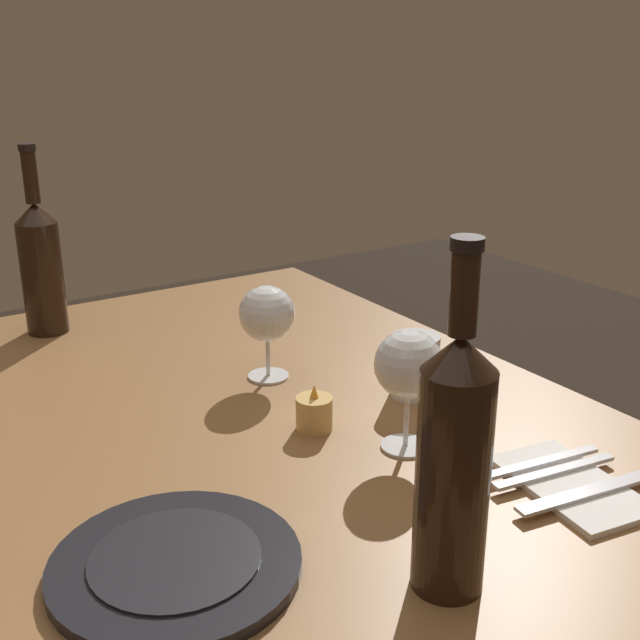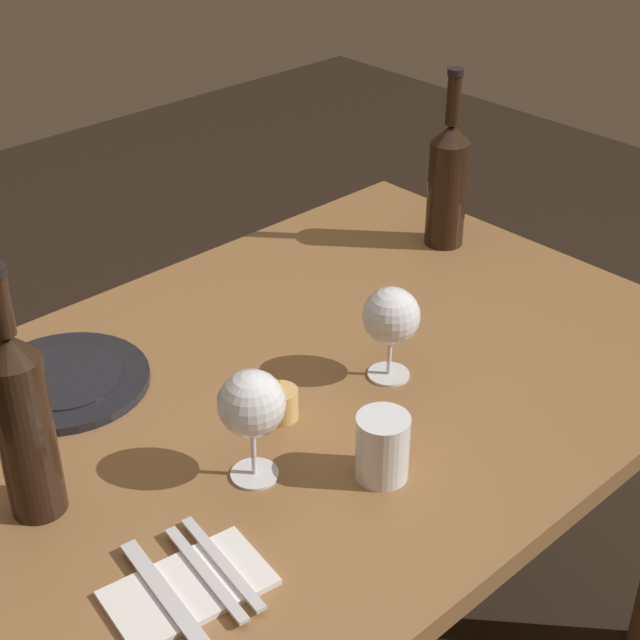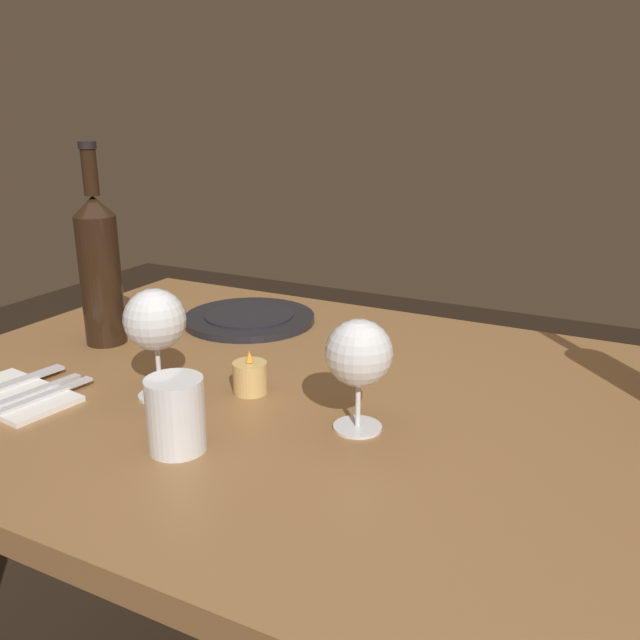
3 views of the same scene
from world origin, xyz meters
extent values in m
cube|color=olive|center=(0.00, 0.00, 0.72)|extent=(1.30, 0.90, 0.04)
cylinder|color=brown|center=(-0.58, 0.38, 0.35)|extent=(0.06, 0.06, 0.70)
cylinder|color=white|center=(-0.11, 0.08, 0.74)|extent=(0.07, 0.07, 0.00)
cylinder|color=white|center=(-0.11, 0.08, 0.78)|extent=(0.01, 0.01, 0.07)
sphere|color=white|center=(-0.11, 0.08, 0.85)|extent=(0.09, 0.09, 0.09)
cylinder|color=beige|center=(-0.11, 0.08, 0.84)|extent=(0.07, 0.07, 0.02)
cylinder|color=white|center=(0.20, 0.12, 0.74)|extent=(0.07, 0.07, 0.00)
cylinder|color=white|center=(0.20, 0.12, 0.78)|extent=(0.01, 0.01, 0.08)
sphere|color=white|center=(0.20, 0.12, 0.86)|extent=(0.09, 0.09, 0.09)
cylinder|color=beige|center=(0.20, 0.12, 0.86)|extent=(0.07, 0.07, 0.02)
cylinder|color=black|center=(-0.52, -0.16, 0.84)|extent=(0.08, 0.08, 0.21)
cone|color=black|center=(-0.52, -0.16, 0.96)|extent=(0.08, 0.08, 0.03)
cylinder|color=black|center=(-0.52, -0.16, 1.03)|extent=(0.03, 0.03, 0.09)
cylinder|color=black|center=(-0.52, -0.16, 1.08)|extent=(0.03, 0.03, 0.01)
cylinder|color=black|center=(0.44, -0.03, 0.86)|extent=(0.07, 0.07, 0.23)
cone|color=black|center=(0.44, -0.03, 0.99)|extent=(0.07, 0.07, 0.03)
cylinder|color=black|center=(0.44, -0.03, 1.05)|extent=(0.03, 0.03, 0.08)
cylinder|color=black|center=(0.44, -0.03, 1.09)|extent=(0.03, 0.03, 0.01)
cylinder|color=white|center=(0.07, 0.23, 0.79)|extent=(0.07, 0.07, 0.10)
cylinder|color=silver|center=(0.07, 0.23, 0.77)|extent=(0.06, 0.06, 0.06)
cylinder|color=#DBB266|center=(0.09, 0.04, 0.76)|extent=(0.05, 0.05, 0.05)
cylinder|color=white|center=(0.09, 0.04, 0.76)|extent=(0.04, 0.04, 0.03)
cone|color=#F99E2D|center=(0.09, 0.04, 0.80)|extent=(0.01, 0.01, 0.02)
cylinder|color=black|center=(0.27, -0.24, 0.75)|extent=(0.26, 0.26, 0.01)
cylinder|color=black|center=(0.27, -0.24, 0.76)|extent=(0.18, 0.18, 0.00)
cube|color=white|center=(0.39, 0.22, 0.74)|extent=(0.20, 0.14, 0.01)
cube|color=silver|center=(0.36, 0.22, 0.75)|extent=(0.04, 0.18, 0.00)
cube|color=silver|center=(0.34, 0.22, 0.75)|extent=(0.04, 0.18, 0.00)
cube|color=silver|center=(0.42, 0.22, 0.75)|extent=(0.05, 0.21, 0.00)
camera|label=1|loc=(0.93, -0.49, 1.25)|focal=44.58mm
camera|label=2|loc=(0.83, 0.92, 1.61)|focal=54.70mm
camera|label=3|loc=(-0.44, 0.83, 1.16)|focal=37.95mm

